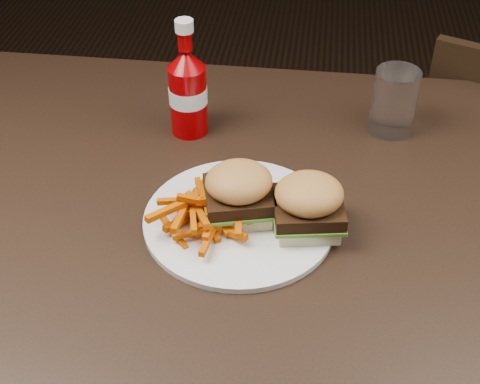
# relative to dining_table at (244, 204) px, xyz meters

# --- Properties ---
(dining_table) EXTENTS (1.20, 0.80, 0.04)m
(dining_table) POSITION_rel_dining_table_xyz_m (0.00, 0.00, 0.00)
(dining_table) COLOR black
(dining_table) RESTS_ON ground
(plate) EXTENTS (0.28, 0.28, 0.01)m
(plate) POSITION_rel_dining_table_xyz_m (0.00, -0.07, 0.03)
(plate) COLOR white
(plate) RESTS_ON dining_table
(sandwich_half_a) EXTENTS (0.10, 0.10, 0.02)m
(sandwich_half_a) POSITION_rel_dining_table_xyz_m (-0.00, -0.06, 0.04)
(sandwich_half_a) COLOR beige
(sandwich_half_a) RESTS_ON plate
(sandwich_half_b) EXTENTS (0.10, 0.09, 0.02)m
(sandwich_half_b) POSITION_rel_dining_table_xyz_m (0.10, -0.07, 0.04)
(sandwich_half_b) COLOR #F7E6BE
(sandwich_half_b) RESTS_ON plate
(fries_pile) EXTENTS (0.16, 0.16, 0.05)m
(fries_pile) POSITION_rel_dining_table_xyz_m (-0.05, -0.07, 0.05)
(fries_pile) COLOR #B45800
(fries_pile) RESTS_ON plate
(ketchup_bottle) EXTENTS (0.08, 0.08, 0.13)m
(ketchup_bottle) POSITION_rel_dining_table_xyz_m (-0.12, 0.16, 0.08)
(ketchup_bottle) COLOR #920003
(ketchup_bottle) RESTS_ON dining_table
(tumbler) EXTENTS (0.08, 0.08, 0.12)m
(tumbler) POSITION_rel_dining_table_xyz_m (0.23, 0.21, 0.08)
(tumbler) COLOR white
(tumbler) RESTS_ON dining_table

